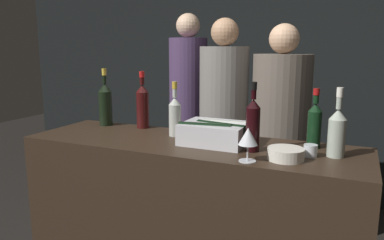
# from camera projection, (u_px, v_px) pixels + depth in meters

# --- Properties ---
(wall_back_chalkboard) EXTENTS (6.40, 0.06, 2.80)m
(wall_back_chalkboard) POSITION_uv_depth(u_px,v_px,m) (273.00, 63.00, 3.87)
(wall_back_chalkboard) COLOR black
(wall_back_chalkboard) RESTS_ON ground_plane
(bar_counter) EXTENTS (1.88, 0.57, 1.04)m
(bar_counter) POSITION_uv_depth(u_px,v_px,m) (190.00, 229.00, 2.17)
(bar_counter) COLOR #2D2116
(bar_counter) RESTS_ON ground_plane
(ice_bin_with_bottles) EXTENTS (0.37, 0.27, 0.12)m
(ice_bin_with_bottles) POSITION_uv_depth(u_px,v_px,m) (215.00, 132.00, 2.03)
(ice_bin_with_bottles) COLOR silver
(ice_bin_with_bottles) RESTS_ON bar_counter
(bowl_white) EXTENTS (0.17, 0.17, 0.05)m
(bowl_white) POSITION_uv_depth(u_px,v_px,m) (286.00, 154.00, 1.74)
(bowl_white) COLOR silver
(bowl_white) RESTS_ON bar_counter
(wine_glass) EXTENTS (0.09, 0.09, 0.16)m
(wine_glass) POSITION_uv_depth(u_px,v_px,m) (248.00, 137.00, 1.70)
(wine_glass) COLOR silver
(wine_glass) RESTS_ON bar_counter
(candle_votive) EXTENTS (0.06, 0.06, 0.06)m
(candle_votive) POSITION_uv_depth(u_px,v_px,m) (310.00, 151.00, 1.78)
(candle_votive) COLOR silver
(candle_votive) RESTS_ON bar_counter
(red_wine_bottle_tall) EXTENTS (0.08, 0.08, 0.37)m
(red_wine_bottle_tall) POSITION_uv_depth(u_px,v_px,m) (143.00, 105.00, 2.41)
(red_wine_bottle_tall) COLOR #380F0F
(red_wine_bottle_tall) RESTS_ON bar_counter
(champagne_bottle) EXTENTS (0.09, 0.09, 0.38)m
(champagne_bottle) POSITION_uv_depth(u_px,v_px,m) (105.00, 103.00, 2.50)
(champagne_bottle) COLOR black
(champagne_bottle) RESTS_ON bar_counter
(white_wine_bottle) EXTENTS (0.08, 0.08, 0.33)m
(white_wine_bottle) POSITION_uv_depth(u_px,v_px,m) (337.00, 131.00, 1.77)
(white_wine_bottle) COLOR #9EA899
(white_wine_bottle) RESTS_ON bar_counter
(red_wine_bottle_burgundy) EXTENTS (0.07, 0.07, 0.31)m
(red_wine_bottle_burgundy) POSITION_uv_depth(u_px,v_px,m) (314.00, 123.00, 1.93)
(red_wine_bottle_burgundy) COLOR black
(red_wine_bottle_burgundy) RESTS_ON bar_counter
(rose_wine_bottle) EXTENTS (0.07, 0.07, 0.32)m
(rose_wine_bottle) POSITION_uv_depth(u_px,v_px,m) (175.00, 115.00, 2.19)
(rose_wine_bottle) COLOR #B2B7AD
(rose_wine_bottle) RESTS_ON bar_counter
(red_wine_bottle_black_foil) EXTENTS (0.07, 0.07, 0.35)m
(red_wine_bottle_black_foil) POSITION_uv_depth(u_px,v_px,m) (253.00, 123.00, 1.86)
(red_wine_bottle_black_foil) COLOR black
(red_wine_bottle_black_foil) RESTS_ON bar_counter
(person_in_hoodie) EXTENTS (0.34, 0.34, 1.85)m
(person_in_hoodie) POSITION_uv_depth(u_px,v_px,m) (188.00, 105.00, 3.39)
(person_in_hoodie) COLOR black
(person_in_hoodie) RESTS_ON ground_plane
(person_blond_tee) EXTENTS (0.37, 0.37, 1.78)m
(person_blond_tee) POSITION_uv_depth(u_px,v_px,m) (223.00, 121.00, 2.93)
(person_blond_tee) COLOR black
(person_blond_tee) RESTS_ON ground_plane
(person_grey_polo) EXTENTS (0.42, 0.42, 1.72)m
(person_grey_polo) POSITION_uv_depth(u_px,v_px,m) (280.00, 133.00, 2.72)
(person_grey_polo) COLOR black
(person_grey_polo) RESTS_ON ground_plane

